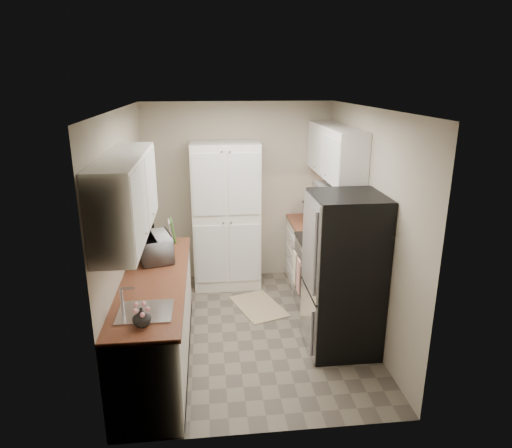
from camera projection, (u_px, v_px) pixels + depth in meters
name	position (u px, v px, depth m)	size (l,w,h in m)	color
ground	(250.00, 331.00, 5.27)	(3.20, 3.20, 0.00)	#665B4C
room_shell	(248.00, 195.00, 4.77)	(2.64, 3.24, 2.52)	#BAB096
pantry_cabinet	(226.00, 216.00, 6.20)	(0.90, 0.55, 2.00)	silver
base_cabinet_left	(157.00, 320.00, 4.63)	(0.60, 2.30, 0.88)	silver
countertop_left	(154.00, 279.00, 4.49)	(0.63, 2.33, 0.04)	brown
base_cabinet_right	(312.00, 254.00, 6.37)	(0.60, 0.80, 0.88)	silver
countertop_right	(314.00, 223.00, 6.23)	(0.63, 0.83, 0.04)	brown
electric_range	(326.00, 275.00, 5.60)	(0.71, 0.78, 1.13)	#B7B7BC
refrigerator	(344.00, 274.00, 4.73)	(0.70, 0.72, 1.70)	#B7B7BC
microwave	(155.00, 247.00, 4.89)	(0.49, 0.33, 0.27)	silver
wine_bottle	(151.00, 233.00, 5.24)	(0.09, 0.09, 0.34)	black
flower_vase	(142.00, 317.00, 3.58)	(0.15, 0.15, 0.15)	white
cutting_board	(173.00, 230.00, 5.45)	(0.02, 0.22, 0.27)	#45872F
toaster_oven	(314.00, 213.00, 6.27)	(0.26, 0.33, 0.19)	silver
fruit_basket	(313.00, 203.00, 6.19)	(0.29, 0.29, 0.12)	#EC9D00
kitchen_mat	(259.00, 306.00, 5.83)	(0.50, 0.80, 0.01)	tan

